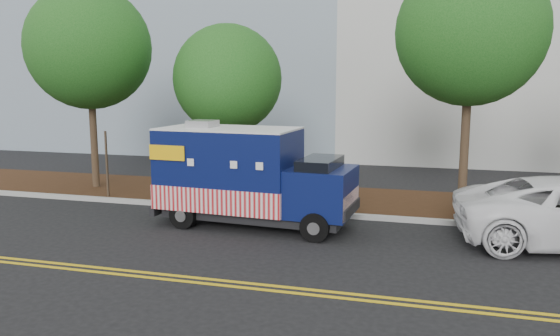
# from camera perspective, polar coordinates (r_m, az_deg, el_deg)

# --- Properties ---
(ground) EXTENTS (120.00, 120.00, 0.00)m
(ground) POSITION_cam_1_polar(r_m,az_deg,el_deg) (16.40, -8.56, -5.39)
(ground) COLOR black
(ground) RESTS_ON ground
(curb) EXTENTS (120.00, 0.18, 0.15)m
(curb) POSITION_cam_1_polar(r_m,az_deg,el_deg) (17.63, -6.71, -4.07)
(curb) COLOR #9E9E99
(curb) RESTS_ON ground
(mulch_strip) EXTENTS (120.00, 4.00, 0.15)m
(mulch_strip) POSITION_cam_1_polar(r_m,az_deg,el_deg) (19.54, -4.38, -2.73)
(mulch_strip) COLOR black
(mulch_strip) RESTS_ON ground
(centerline_near) EXTENTS (120.00, 0.10, 0.01)m
(centerline_near) POSITION_cam_1_polar(r_m,az_deg,el_deg) (12.65, -16.92, -10.09)
(centerline_near) COLOR gold
(centerline_near) RESTS_ON ground
(centerline_far) EXTENTS (120.00, 0.10, 0.01)m
(centerline_far) POSITION_cam_1_polar(r_m,az_deg,el_deg) (12.45, -17.55, -10.43)
(centerline_far) COLOR gold
(centerline_far) RESTS_ON ground
(tree_a) EXTENTS (4.45, 4.45, 7.49)m
(tree_a) POSITION_cam_1_polar(r_m,az_deg,el_deg) (21.29, -19.34, 11.78)
(tree_a) COLOR #38281C
(tree_a) RESTS_ON ground
(tree_b) EXTENTS (3.83, 3.83, 6.05)m
(tree_b) POSITION_cam_1_polar(r_m,az_deg,el_deg) (19.56, -5.50, 9.23)
(tree_b) COLOR #38281C
(tree_b) RESTS_ON ground
(tree_c) EXTENTS (4.36, 4.36, 7.68)m
(tree_c) POSITION_cam_1_polar(r_m,az_deg,el_deg) (17.32, 19.30, 13.28)
(tree_c) COLOR #38281C
(tree_c) RESTS_ON ground
(sign_post) EXTENTS (0.06, 0.06, 2.40)m
(sign_post) POSITION_cam_1_polar(r_m,az_deg,el_deg) (19.48, -17.63, 0.19)
(sign_post) COLOR #473828
(sign_post) RESTS_ON ground
(food_truck) EXTENTS (5.76, 2.50, 2.96)m
(food_truck) POSITION_cam_1_polar(r_m,az_deg,el_deg) (15.42, -3.65, -1.13)
(food_truck) COLOR black
(food_truck) RESTS_ON ground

